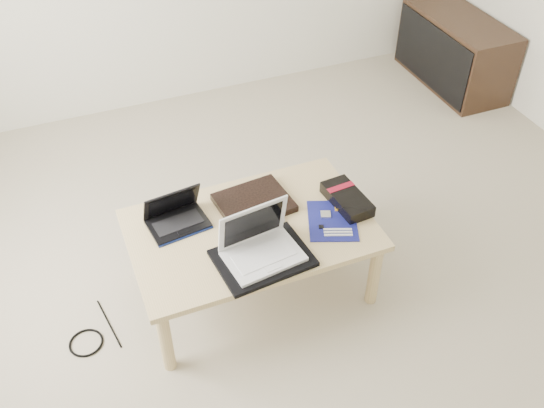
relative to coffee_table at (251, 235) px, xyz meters
name	(u,v)px	position (x,y,z in m)	size (l,w,h in m)	color
ground	(315,286)	(0.29, -0.12, -0.35)	(4.00, 4.00, 0.00)	beige
coffee_table	(251,235)	(0.00, 0.00, 0.00)	(1.10, 0.70, 0.40)	tan
media_cabinet	(454,51)	(2.06, 1.33, -0.10)	(0.41, 0.90, 0.50)	#372316
book	(254,203)	(0.07, 0.14, 0.06)	(0.36, 0.31, 0.03)	black
netbook	(176,217)	(-0.30, 0.15, 0.09)	(0.29, 0.22, 0.18)	black
tablet	(250,223)	(0.01, 0.02, 0.05)	(0.25, 0.20, 0.01)	black
remote	(269,206)	(0.13, 0.09, 0.06)	(0.06, 0.25, 0.02)	silver
neoprene_sleeve	(263,258)	(-0.02, -0.21, 0.06)	(0.40, 0.29, 0.02)	black
white_laptop	(260,245)	(-0.03, -0.18, 0.12)	(0.34, 0.27, 0.23)	silver
motherboard	(333,221)	(0.36, -0.10, 0.05)	(0.30, 0.34, 0.01)	#0D1157
gpu_box	(347,199)	(0.48, -0.02, 0.08)	(0.16, 0.29, 0.06)	black
cable_coil	(231,240)	(-0.11, -0.05, 0.05)	(0.10, 0.10, 0.01)	black
floor_cable_coil	(86,343)	(-0.83, -0.04, -0.35)	(0.16, 0.16, 0.01)	black
floor_cable_trail	(109,323)	(-0.71, 0.03, -0.35)	(0.01, 0.01, 0.32)	black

